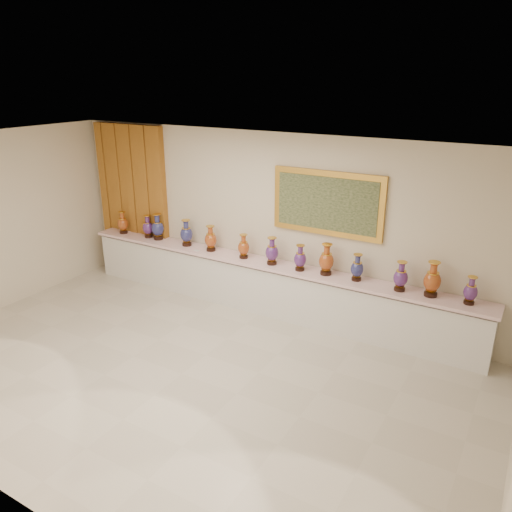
% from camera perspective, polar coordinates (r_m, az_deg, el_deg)
% --- Properties ---
extents(ground, '(8.00, 8.00, 0.00)m').
position_cam_1_polar(ground, '(7.06, -8.48, -13.19)').
color(ground, beige).
rests_on(ground, ground).
extents(room, '(8.00, 8.00, 8.00)m').
position_cam_1_polar(room, '(9.59, -11.05, 6.06)').
color(room, beige).
rests_on(room, ground).
extents(counter, '(7.28, 0.48, 0.90)m').
position_cam_1_polar(counter, '(8.50, 0.94, -3.55)').
color(counter, white).
rests_on(counter, ground).
extents(vase_0, '(0.22, 0.22, 0.43)m').
position_cam_1_polar(vase_0, '(10.09, -14.98, 3.60)').
color(vase_0, black).
rests_on(vase_0, counter).
extents(vase_1, '(0.21, 0.21, 0.43)m').
position_cam_1_polar(vase_1, '(9.72, -12.25, 3.20)').
color(vase_1, black).
rests_on(vase_1, counter).
extents(vase_2, '(0.25, 0.25, 0.49)m').
position_cam_1_polar(vase_2, '(9.55, -11.17, 3.15)').
color(vase_2, black).
rests_on(vase_2, counter).
extents(vase_3, '(0.23, 0.23, 0.48)m').
position_cam_1_polar(vase_3, '(9.12, -7.96, 2.50)').
color(vase_3, black).
rests_on(vase_3, counter).
extents(vase_4, '(0.25, 0.25, 0.46)m').
position_cam_1_polar(vase_4, '(8.80, -5.20, 1.88)').
color(vase_4, black).
rests_on(vase_4, counter).
extents(vase_5, '(0.22, 0.22, 0.42)m').
position_cam_1_polar(vase_5, '(8.42, -1.43, 0.98)').
color(vase_5, black).
rests_on(vase_5, counter).
extents(vase_6, '(0.23, 0.23, 0.46)m').
position_cam_1_polar(vase_6, '(8.14, 1.83, 0.43)').
color(vase_6, black).
rests_on(vase_6, counter).
extents(vase_7, '(0.22, 0.22, 0.42)m').
position_cam_1_polar(vase_7, '(7.92, 5.07, -0.35)').
color(vase_7, black).
rests_on(vase_7, counter).
extents(vase_8, '(0.27, 0.27, 0.50)m').
position_cam_1_polar(vase_8, '(7.79, 8.05, -0.55)').
color(vase_8, black).
rests_on(vase_8, counter).
extents(vase_9, '(0.23, 0.23, 0.42)m').
position_cam_1_polar(vase_9, '(7.66, 11.48, -1.42)').
color(vase_9, black).
rests_on(vase_9, counter).
extents(vase_10, '(0.21, 0.21, 0.44)m').
position_cam_1_polar(vase_10, '(7.45, 16.20, -2.39)').
color(vase_10, black).
rests_on(vase_10, counter).
extents(vase_11, '(0.28, 0.28, 0.51)m').
position_cam_1_polar(vase_11, '(7.39, 19.49, -2.69)').
color(vase_11, black).
rests_on(vase_11, counter).
extents(vase_12, '(0.21, 0.21, 0.40)m').
position_cam_1_polar(vase_12, '(7.35, 23.32, -3.77)').
color(vase_12, black).
rests_on(vase_12, counter).
extents(label_card, '(0.10, 0.06, 0.00)m').
position_cam_1_polar(label_card, '(8.89, -6.80, 0.62)').
color(label_card, white).
rests_on(label_card, counter).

